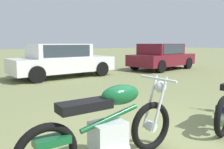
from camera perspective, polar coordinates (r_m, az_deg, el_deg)
name	(u,v)px	position (r m, az deg, el deg)	size (l,w,h in m)	color
ground_plane	(181,138)	(3.79, 16.81, -15.00)	(120.00, 120.00, 0.00)	olive
motorcycle_green	(108,126)	(2.73, -0.88, -12.79)	(2.10, 0.68, 1.02)	black
car_white	(61,59)	(10.02, -12.57, 3.89)	(4.58, 2.55, 1.43)	silver
car_burgundy	(162,55)	(13.00, 12.32, 4.75)	(4.44, 2.87, 1.43)	maroon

